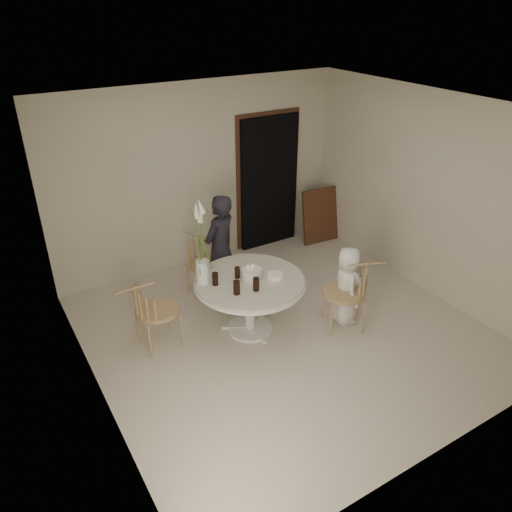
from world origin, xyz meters
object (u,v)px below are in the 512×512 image
birthday_cake (252,273)px  flower_vase (202,254)px  boy (346,286)px  chair_left (147,307)px  chair_far (200,256)px  chair_right (355,286)px  girl (220,249)px  table (250,288)px

birthday_cake → flower_vase: bearing=159.3°
boy → flower_vase: 1.86m
chair_left → boy: size_ratio=0.84×
chair_far → boy: (1.23, -1.63, -0.01)m
flower_vase → chair_left: bearing=171.0°
chair_left → chair_right: bearing=-112.1°
chair_left → birthday_cake: 1.27m
birthday_cake → flower_vase: 0.66m
chair_right → boy: bearing=-147.8°
chair_right → birthday_cake: (-1.11, 0.58, 0.22)m
birthday_cake → girl: bearing=89.8°
chair_left → flower_vase: flower_vase is taller
chair_far → boy: boy is taller
birthday_cake → table: bearing=-152.4°
chair_far → chair_left: 1.38m
chair_right → chair_left: (-2.32, 0.89, -0.01)m
chair_far → chair_right: size_ratio=0.93×
chair_far → chair_right: chair_right is taller
chair_right → birthday_cake: birthday_cake is taller
girl → birthday_cake: 0.81m
birthday_cake → chair_right: bearing=-27.7°
chair_far → boy: bearing=-68.2°
chair_far → birthday_cake: size_ratio=3.31×
chair_left → boy: boy is taller
boy → chair_left: bearing=93.1°
flower_vase → boy: bearing=-22.2°
table → chair_right: bearing=-26.1°
flower_vase → chair_right: bearing=-25.5°
table → birthday_cake: bearing=27.6°
chair_far → chair_right: 2.15m
chair_far → girl: bearing=-83.9°
table → chair_left: bearing=164.3°
chair_left → birthday_cake: bearing=-105.4°
chair_far → boy: size_ratio=0.79×
girl → birthday_cake: size_ratio=6.09×
chair_left → boy: 2.43m
boy → flower_vase: (-1.63, 0.67, 0.59)m
girl → chair_left: bearing=-2.5°
table → boy: (1.13, -0.44, -0.10)m
chair_left → girl: size_ratio=0.58×
boy → girl: bearing=62.2°
chair_right → boy: boy is taller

